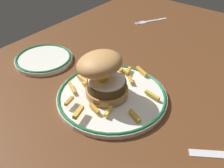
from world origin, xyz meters
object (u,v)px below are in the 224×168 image
(dinner_plate, at_px, (112,96))
(side_plate, at_px, (44,59))
(fork, at_px, (150,21))
(burger, at_px, (103,74))

(dinner_plate, xyz_separation_m, side_plate, (0.01, 0.28, -0.00))
(side_plate, bearing_deg, fork, -11.79)
(dinner_plate, height_order, side_plate, same)
(fork, bearing_deg, side_plate, 168.21)
(burger, distance_m, fork, 0.53)
(dinner_plate, distance_m, side_plate, 0.28)
(dinner_plate, xyz_separation_m, burger, (-0.01, 0.02, 0.07))
(burger, relative_size, fork, 1.12)
(side_plate, xyz_separation_m, fork, (0.47, -0.10, -0.01))
(dinner_plate, bearing_deg, fork, 20.72)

